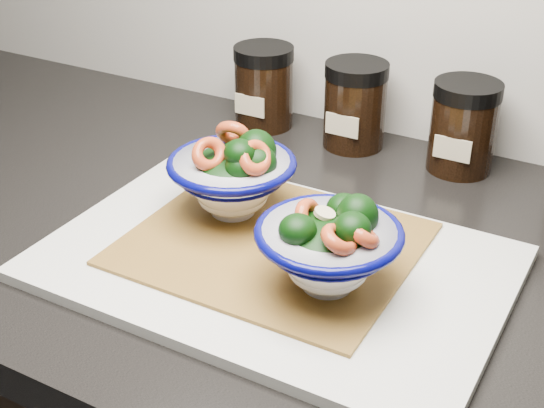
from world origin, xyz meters
The scene contains 8 objects.
countertop centered at (0.00, 1.45, 0.88)m, with size 3.50×0.60×0.04m, color black.
cutting_board centered at (-0.01, 1.38, 0.91)m, with size 0.45×0.30×0.01m, color silver.
bamboo_mat centered at (-0.02, 1.40, 0.91)m, with size 0.28×0.24×0.00m, color #A37830.
bowl_left centered at (-0.09, 1.44, 0.96)m, with size 0.14×0.14×0.10m.
bowl_right centered at (0.06, 1.36, 0.96)m, with size 0.14×0.14×0.09m.
spice_jar_a centered at (-0.20, 1.69, 0.96)m, with size 0.08×0.08×0.11m.
spice_jar_b centered at (-0.06, 1.69, 0.96)m, with size 0.08×0.08×0.11m.
spice_jar_c centered at (0.08, 1.69, 0.96)m, with size 0.08×0.08×0.11m.
Camera 1 is at (0.29, 0.84, 1.33)m, focal length 50.00 mm.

